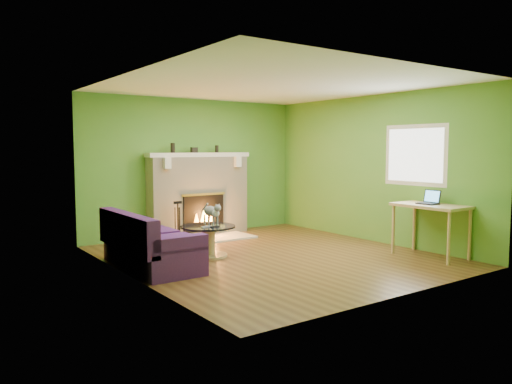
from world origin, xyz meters
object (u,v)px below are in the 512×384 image
coffee_table (208,239)px  sofa (148,246)px  cat (211,214)px  desk (431,211)px

coffee_table → sofa: bearing=-171.1°
coffee_table → cat: size_ratio=1.52×
desk → cat: cat is taller
desk → cat: size_ratio=1.97×
desk → cat: bearing=142.5°
sofa → coffee_table: sofa is taller
sofa → cat: size_ratio=3.16×
cat → coffee_table: bearing=-146.0°
sofa → desk: size_ratio=1.61×
sofa → desk: (3.81, -1.84, 0.41)m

